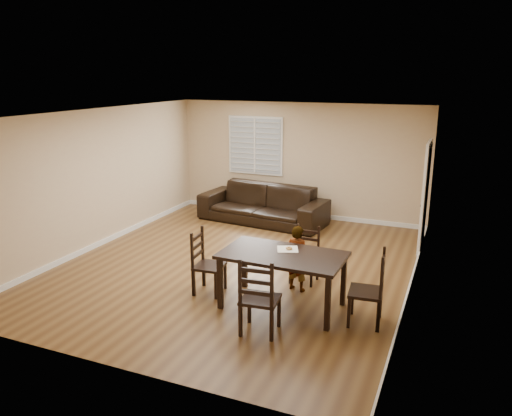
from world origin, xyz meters
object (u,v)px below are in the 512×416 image
Objects in this scene: sofa at (263,204)px; donut at (289,248)px; chair_right at (375,292)px; dining_table at (283,259)px; chair_near at (306,255)px; child at (297,258)px; chair_left at (202,264)px; chair_far at (257,302)px.

donut is at bearing -56.61° from sofa.
dining_table is at bearing -96.46° from chair_right.
sofa is (-1.92, 3.73, -0.43)m from donut.
child is at bearing -90.31° from chair_near.
chair_left is at bearing 36.06° from child.
donut reaches higher than dining_table.
chair_far is at bearing -89.91° from chair_near.
donut is at bearing -97.81° from chair_far.
donut is (0.03, 0.20, 0.11)m from dining_table.
chair_near is at bearing 90.04° from dining_table.
chair_far is 1.01× the size of chair_right.
chair_right is (1.35, -0.02, -0.26)m from dining_table.
sofa is (-1.92, 2.81, 0.01)m from chair_near.
chair_right is at bearing -44.43° from sofa.
chair_near is 1.74m from chair_right.
chair_left is at bearing -96.50° from chair_right.
chair_far reaches higher than chair_right.
chair_right is at bearing -95.90° from chair_left.
chair_left is at bearing -140.44° from chair_near.
chair_left is 0.35× the size of sofa.
chair_right reaches higher than donut.
dining_table is at bearing 99.98° from child.
dining_table is 1.69× the size of chair_right.
child is 3.80m from sofa.
chair_right is at bearing -39.47° from chair_near.
chair_far is at bearing -61.46° from chair_right.
chair_near is 2.05m from chair_far.
chair_left is at bearing -179.40° from dining_table.
dining_table is 1.37m from chair_left.
chair_right is 0.36× the size of sofa.
chair_right is (1.32, -1.13, 0.06)m from chair_near.
dining_table is 18.15× the size of donut.
dining_table is 1.16m from chair_near.
chair_left is (-1.34, 0.02, -0.28)m from dining_table.
chair_far is 1.59m from child.
chair_near is 0.91× the size of chair_left.
chair_near is at bearing -79.92° from child.
chair_right is (2.69, -0.04, 0.02)m from chair_left.
child is at bearing -122.09° from chair_right.
donut is (0.03, 1.14, 0.36)m from chair_far.
chair_near is 9.36× the size of donut.
dining_table is at bearing -58.13° from sofa.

